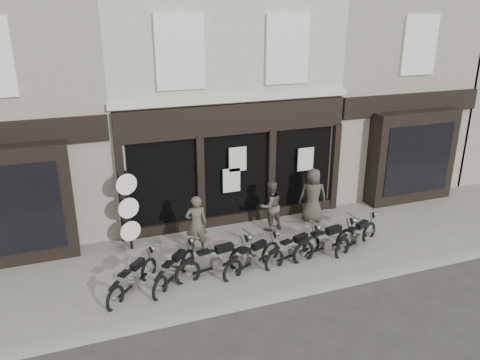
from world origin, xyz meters
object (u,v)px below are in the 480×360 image
object	(u,v)px
motorcycle_4	(294,251)
man_right	(313,195)
motorcycle_0	(133,281)
motorcycle_6	(357,238)
man_left	(196,224)
advert_sign_post	(129,214)
motorcycle_5	(326,244)
motorcycle_1	(175,271)
motorcycle_3	(253,259)
motorcycle_2	(216,263)
man_centre	(270,206)

from	to	relation	value
motorcycle_4	man_right	bearing A→B (deg)	33.91
motorcycle_0	motorcycle_4	xyz separation A→B (m)	(4.26, -0.01, 0.00)
motorcycle_6	man_left	world-z (taller)	man_left
motorcycle_4	advert_sign_post	size ratio (longest dim) A/B	0.79
advert_sign_post	motorcycle_4	bearing A→B (deg)	-42.96
motorcycle_4	man_left	distance (m)	2.76
motorcycle_5	man_left	distance (m)	3.61
motorcycle_1	motorcycle_3	xyz separation A→B (m)	(2.03, -0.11, 0.00)
motorcycle_6	motorcycle_5	bearing A→B (deg)	158.80
motorcycle_2	motorcycle_5	world-z (taller)	motorcycle_2
motorcycle_0	man_centre	world-z (taller)	man_centre
motorcycle_0	motorcycle_1	size ratio (longest dim) A/B	0.98
motorcycle_2	motorcycle_4	xyz separation A→B (m)	(2.18, -0.05, -0.04)
motorcycle_0	motorcycle_6	distance (m)	6.27
motorcycle_2	man_centre	size ratio (longest dim) A/B	1.41
motorcycle_1	man_left	xyz separation A→B (m)	(0.92, 1.31, 0.56)
motorcycle_2	man_right	bearing A→B (deg)	17.81
motorcycle_1	motorcycle_2	bearing A→B (deg)	-49.48
motorcycle_6	man_left	bearing A→B (deg)	138.06
man_centre	advert_sign_post	bearing A→B (deg)	-13.32
advert_sign_post	motorcycle_2	bearing A→B (deg)	-63.51
motorcycle_1	motorcycle_4	distance (m)	3.24
motorcycle_0	motorcycle_5	size ratio (longest dim) A/B	0.73
motorcycle_6	motorcycle_0	bearing A→B (deg)	155.59
man_right	motorcycle_2	bearing A→B (deg)	49.46
motorcycle_0	motorcycle_4	world-z (taller)	motorcycle_4
man_left	man_right	world-z (taller)	man_right
motorcycle_1	advert_sign_post	world-z (taller)	advert_sign_post
motorcycle_2	motorcycle_0	bearing A→B (deg)	171.02
motorcycle_3	man_right	xyz separation A→B (m)	(2.86, 2.10, 0.60)
motorcycle_2	motorcycle_3	size ratio (longest dim) A/B	1.16
motorcycle_2	man_left	xyz separation A→B (m)	(-0.14, 1.34, 0.52)
motorcycle_1	man_centre	xyz separation A→B (m)	(3.38, 1.87, 0.52)
motorcycle_3	motorcycle_5	distance (m)	2.18
motorcycle_4	advert_sign_post	xyz separation A→B (m)	(-4.02, 2.12, 0.81)
motorcycle_0	motorcycle_2	xyz separation A→B (m)	(2.08, 0.04, 0.04)
motorcycle_0	motorcycle_5	distance (m)	5.24
motorcycle_2	motorcycle_6	xyz separation A→B (m)	(4.19, 0.02, -0.03)
motorcycle_0	motorcycle_2	distance (m)	2.08
motorcycle_3	man_right	size ratio (longest dim) A/B	1.09
motorcycle_2	motorcycle_3	distance (m)	0.98
motorcycle_4	motorcycle_5	xyz separation A→B (m)	(0.98, 0.00, 0.04)
man_right	motorcycle_3	bearing A→B (deg)	57.98
motorcycle_2	man_left	size ratio (longest dim) A/B	1.34
motorcycle_4	motorcycle_6	world-z (taller)	motorcycle_6
motorcycle_1	man_centre	size ratio (longest dim) A/B	1.05
motorcycle_3	man_right	bearing A→B (deg)	13.06
motorcycle_4	man_left	xyz separation A→B (m)	(-2.32, 1.39, 0.56)
man_left	man_right	xyz separation A→B (m)	(3.97, 0.68, 0.04)
man_left	advert_sign_post	bearing A→B (deg)	-16.61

